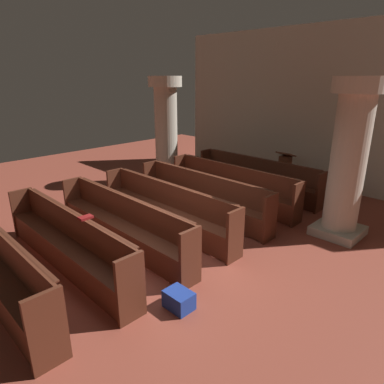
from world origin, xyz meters
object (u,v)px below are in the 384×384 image
pew_row_1 (231,184)px  pillar_far_side (166,129)px  pew_row_0 (256,176)px  pew_row_2 (202,194)px  pillar_aisle_side (349,158)px  kneeler_box_blue (179,300)px  pew_row_3 (166,206)px  lectern (284,173)px  pew_row_5 (67,240)px  pew_row_4 (122,221)px  hymn_book (86,217)px

pew_row_1 → pillar_far_side: bearing=176.7°
pew_row_0 → pew_row_2: 2.20m
pew_row_2 → pillar_aisle_side: pillar_aisle_side is taller
pillar_aisle_side → kneeler_box_blue: pillar_aisle_side is taller
pew_row_3 → lectern: size_ratio=3.50×
pew_row_2 → pew_row_5: size_ratio=1.00×
pew_row_1 → pillar_far_side: pillar_far_side is taller
pew_row_1 → pew_row_4: same height
pillar_far_side → pew_row_0: bearing=19.4°
pew_row_1 → kneeler_box_blue: size_ratio=9.44×
pew_row_5 → kneeler_box_blue: bearing=15.6°
pillar_far_side → kneeler_box_blue: (4.79, -3.96, -1.50)m
pillar_aisle_side → kneeler_box_blue: bearing=-98.7°
pew_row_0 → pew_row_1: same height
lectern → pew_row_4: bearing=-92.9°
pew_row_0 → pew_row_3: (0.00, -3.29, 0.00)m
pew_row_5 → hymn_book: hymn_book is taller
pew_row_4 → pillar_far_side: bearing=127.7°
pew_row_3 → pew_row_4: same height
pew_row_2 → hymn_book: size_ratio=17.39×
hymn_book → pew_row_3: bearing=101.0°
pew_row_1 → pew_row_4: bearing=-90.0°
pew_row_3 → hymn_book: hymn_book is taller
pew_row_0 → lectern: (0.28, 1.01, -0.07)m
pillar_aisle_side → lectern: 3.35m
pew_row_4 → pew_row_5: (0.00, -1.10, 0.00)m
pew_row_0 → pew_row_2: (0.00, -2.20, 0.00)m
pew_row_2 → pillar_aisle_side: (2.72, 1.25, 1.11)m
hymn_book → pillar_far_side: bearing=125.1°
pew_row_3 → pew_row_1: bearing=90.0°
pillar_aisle_side → pillar_far_side: 5.39m
pew_row_1 → pillar_aisle_side: bearing=3.1°
hymn_book → pew_row_4: bearing=113.3°
pew_row_3 → pew_row_4: bearing=-90.0°
pillar_far_side → pew_row_2: bearing=-25.2°
pew_row_5 → lectern: (0.28, 6.50, -0.07)m
pew_row_0 → pew_row_5: size_ratio=1.00×
pillar_far_side → pew_row_1: bearing=-3.3°
pew_row_4 → pew_row_5: size_ratio=1.00×
pillar_aisle_side → pew_row_0: bearing=160.7°
pew_row_5 → kneeler_box_blue: 2.23m
pew_row_3 → pillar_far_side: bearing=138.6°
pew_row_1 → hymn_book: bearing=-84.7°
pillar_far_side → lectern: (2.95, 1.95, -1.18)m
pew_row_1 → pew_row_2: (0.00, -1.10, 0.00)m
pew_row_5 → pillar_aisle_side: (2.72, 4.54, 1.11)m
pew_row_3 → pillar_far_side: (-2.67, 2.35, 1.11)m
pew_row_3 → hymn_book: size_ratio=17.39×
pew_row_1 → pew_row_5: (0.00, -4.39, 0.00)m
pew_row_0 → kneeler_box_blue: pew_row_0 is taller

